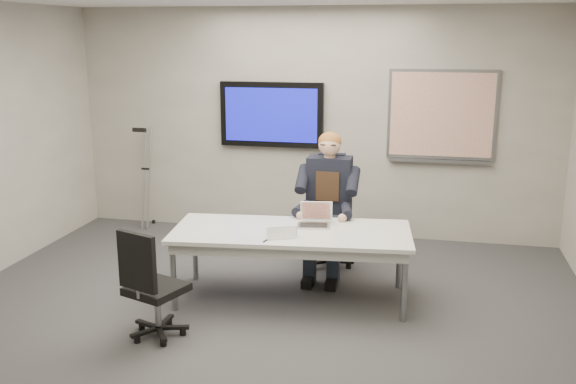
% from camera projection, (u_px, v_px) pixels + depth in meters
% --- Properties ---
extents(floor, '(6.00, 6.00, 0.02)m').
position_uv_depth(floor, '(247.00, 336.00, 5.39)').
color(floor, '#373739').
rests_on(floor, ground).
extents(wall_back, '(6.00, 0.02, 2.80)m').
position_uv_depth(wall_back, '(312.00, 123.00, 7.90)').
color(wall_back, gray).
rests_on(wall_back, ground).
extents(wall_front, '(6.00, 0.02, 2.80)m').
position_uv_depth(wall_front, '(2.00, 353.00, 2.21)').
color(wall_front, gray).
rests_on(wall_front, ground).
extents(conference_table, '(2.31, 1.15, 0.69)m').
position_uv_depth(conference_table, '(291.00, 238.00, 6.02)').
color(conference_table, silver).
rests_on(conference_table, ground).
extents(tv_display, '(1.30, 0.09, 0.80)m').
position_uv_depth(tv_display, '(272.00, 115.00, 7.93)').
color(tv_display, black).
rests_on(tv_display, wall_back).
extents(whiteboard, '(1.25, 0.08, 1.10)m').
position_uv_depth(whiteboard, '(442.00, 116.00, 7.52)').
color(whiteboard, gray).
rests_on(whiteboard, wall_back).
extents(office_chair_far, '(0.51, 0.51, 1.04)m').
position_uv_depth(office_chair_far, '(330.00, 237.00, 6.96)').
color(office_chair_far, black).
rests_on(office_chair_far, ground).
extents(office_chair_near, '(0.58, 0.58, 0.96)m').
position_uv_depth(office_chair_near, '(154.00, 304.00, 5.30)').
color(office_chair_near, black).
rests_on(office_chair_near, ground).
extents(seated_person, '(0.46, 0.79, 1.49)m').
position_uv_depth(seated_person, '(326.00, 220.00, 6.64)').
color(seated_person, '#1E2532').
rests_on(seated_person, office_chair_far).
extents(crutch, '(0.42, 0.66, 1.41)m').
position_uv_depth(crutch, '(147.00, 176.00, 8.31)').
color(crutch, '#96999D').
rests_on(crutch, ground).
extents(laptop, '(0.34, 0.33, 0.22)m').
position_uv_depth(laptop, '(315.00, 219.00, 6.16)').
color(laptop, silver).
rests_on(laptop, conference_table).
extents(name_tent, '(0.28, 0.17, 0.11)m').
position_uv_depth(name_tent, '(282.00, 232.00, 5.75)').
color(name_tent, white).
rests_on(name_tent, conference_table).
extents(pen, '(0.05, 0.14, 0.01)m').
position_uv_depth(pen, '(267.00, 240.00, 5.71)').
color(pen, black).
rests_on(pen, conference_table).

